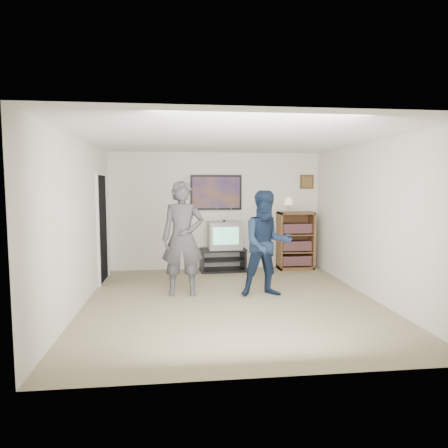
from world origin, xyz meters
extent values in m
cube|color=#736949|center=(0.00, 0.00, 0.00)|extent=(4.50, 5.00, 0.01)
cube|color=white|center=(0.00, 0.00, 2.50)|extent=(4.50, 5.00, 0.01)
cube|color=silver|center=(0.00, 2.50, 1.25)|extent=(4.50, 0.01, 2.50)
cube|color=silver|center=(-2.25, 0.00, 1.25)|extent=(0.01, 5.00, 2.50)
cube|color=silver|center=(2.25, 0.00, 1.25)|extent=(0.01, 5.00, 2.50)
cube|color=black|center=(0.11, 2.23, 0.46)|extent=(0.98, 0.58, 0.04)
cube|color=black|center=(0.11, 2.23, 0.02)|extent=(0.98, 0.58, 0.04)
cube|color=black|center=(-0.33, 2.23, 0.24)|extent=(0.07, 0.51, 0.48)
cube|color=black|center=(0.56, 2.23, 0.24)|extent=(0.07, 0.51, 0.48)
imported|color=#3F3F42|center=(-0.74, 0.48, 0.94)|extent=(0.71, 0.48, 1.88)
imported|color=#142138|center=(0.61, 0.26, 0.86)|extent=(0.86, 0.68, 1.72)
cube|color=white|center=(-0.70, 0.70, 1.10)|extent=(0.06, 0.11, 0.03)
cube|color=white|center=(0.61, 0.51, 1.06)|extent=(0.05, 0.12, 0.03)
cube|color=black|center=(0.00, 2.48, 1.65)|extent=(1.10, 0.03, 0.75)
cube|color=white|center=(-0.55, 2.48, 1.95)|extent=(0.28, 0.02, 0.14)
cube|color=#3F2014|center=(2.00, 2.48, 1.88)|extent=(0.30, 0.03, 0.30)
cube|color=black|center=(-2.23, 1.60, 1.00)|extent=(0.03, 0.85, 2.00)
camera|label=1|loc=(-0.82, -6.03, 1.81)|focal=32.00mm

